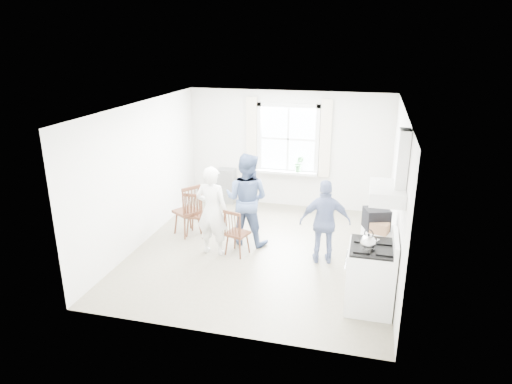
% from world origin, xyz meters
% --- Properties ---
extents(room_shell, '(4.62, 5.12, 2.64)m').
position_xyz_m(room_shell, '(0.00, 0.00, 1.30)').
color(room_shell, gray).
rests_on(room_shell, ground).
extents(window_assembly, '(1.88, 0.24, 1.70)m').
position_xyz_m(window_assembly, '(0.00, 2.45, 1.46)').
color(window_assembly, white).
rests_on(window_assembly, room_shell).
extents(range_hood, '(0.45, 0.76, 0.94)m').
position_xyz_m(range_hood, '(2.07, -1.35, 1.90)').
color(range_hood, silver).
rests_on(range_hood, room_shell).
extents(shelf_unit, '(0.40, 0.30, 0.80)m').
position_xyz_m(shelf_unit, '(-1.40, 2.33, 0.40)').
color(shelf_unit, gray).
rests_on(shelf_unit, ground).
extents(gas_stove, '(0.68, 0.76, 1.12)m').
position_xyz_m(gas_stove, '(1.91, -1.35, 0.48)').
color(gas_stove, white).
rests_on(gas_stove, ground).
extents(kettle, '(0.21, 0.21, 0.30)m').
position_xyz_m(kettle, '(1.83, -1.47, 1.05)').
color(kettle, silver).
rests_on(kettle, gas_stove).
extents(low_cabinet, '(0.50, 0.55, 0.90)m').
position_xyz_m(low_cabinet, '(1.98, -0.65, 0.45)').
color(low_cabinet, silver).
rests_on(low_cabinet, ground).
extents(stereo_stack, '(0.44, 0.42, 0.32)m').
position_xyz_m(stereo_stack, '(1.94, -0.58, 1.06)').
color(stereo_stack, black).
rests_on(stereo_stack, low_cabinet).
extents(cardboard_box, '(0.30, 0.26, 0.16)m').
position_xyz_m(cardboard_box, '(1.99, -0.75, 0.98)').
color(cardboard_box, '#996C4A').
rests_on(cardboard_box, low_cabinet).
extents(windsor_chair_a, '(0.39, 0.38, 0.91)m').
position_xyz_m(windsor_chair_a, '(-1.39, 0.31, 0.55)').
color(windsor_chair_a, '#462416').
rests_on(windsor_chair_a, ground).
extents(windsor_chair_b, '(0.45, 0.45, 0.87)m').
position_xyz_m(windsor_chair_b, '(-0.42, -0.29, 0.53)').
color(windsor_chair_b, '#462416').
rests_on(windsor_chair_b, ground).
extents(windsor_chair_c, '(0.59, 0.60, 1.03)m').
position_xyz_m(windsor_chair_c, '(-1.50, 0.34, 0.63)').
color(windsor_chair_c, '#462416').
rests_on(windsor_chair_c, ground).
extents(person_left, '(0.64, 0.64, 1.62)m').
position_xyz_m(person_left, '(-0.82, -0.28, 0.81)').
color(person_left, white).
rests_on(person_left, ground).
extents(person_mid, '(0.94, 0.94, 1.72)m').
position_xyz_m(person_mid, '(-0.36, 0.31, 0.86)').
color(person_mid, '#475B84').
rests_on(person_mid, ground).
extents(person_right, '(1.01, 1.01, 1.47)m').
position_xyz_m(person_right, '(1.13, -0.12, 0.73)').
color(person_right, navy).
rests_on(person_right, ground).
extents(potted_plant, '(0.21, 0.21, 0.36)m').
position_xyz_m(potted_plant, '(0.28, 2.36, 1.03)').
color(potted_plant, '#337437').
rests_on(potted_plant, window_assembly).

